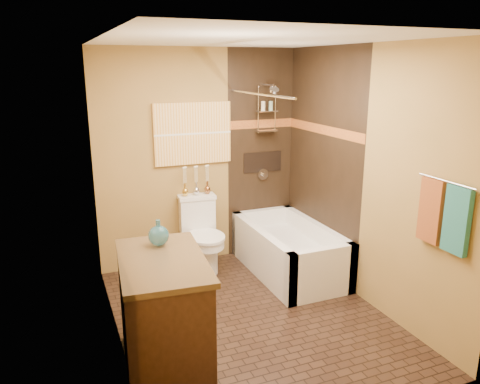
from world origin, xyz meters
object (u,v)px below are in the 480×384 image
bathtub (289,254)px  sunset_painting (193,134)px  vanity (163,314)px  toilet (202,234)px

bathtub → sunset_painting: bearing=140.6°
sunset_painting → vanity: 2.36m
toilet → sunset_painting: bearing=94.8°
sunset_painting → toilet: size_ratio=1.07×
toilet → vanity: size_ratio=0.78×
sunset_painting → toilet: 1.16m
toilet → bathtub: bearing=-22.2°
bathtub → toilet: 1.01m
sunset_painting → bathtub: size_ratio=0.60×
sunset_painting → toilet: bearing=-90.0°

